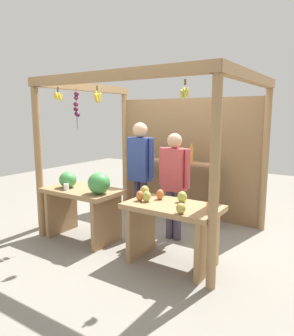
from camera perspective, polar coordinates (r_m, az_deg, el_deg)
ground_plane at (r=4.94m, az=1.32°, el=-11.38°), size 12.00×12.00×0.00m
market_stall at (r=5.01m, az=3.99°, el=4.69°), size 2.76×2.13×2.26m
fruit_counter_left at (r=4.57m, az=-11.16°, el=-5.17°), size 1.16×0.64×1.02m
fruit_counter_right at (r=3.80m, az=4.47°, el=-9.26°), size 1.12×0.64×0.88m
bottle_shelf_unit at (r=5.45m, az=3.98°, el=-0.98°), size 1.76×0.22×1.32m
vendor_man at (r=4.81m, az=-1.23°, el=0.30°), size 0.48×0.22×1.65m
vendor_woman at (r=4.47m, az=4.85°, el=-1.68°), size 0.48×0.20×1.51m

